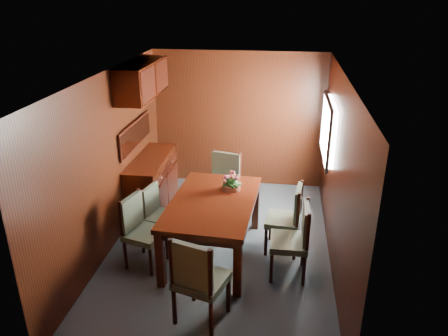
# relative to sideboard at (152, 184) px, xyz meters

# --- Properties ---
(ground) EXTENTS (4.50, 4.50, 0.00)m
(ground) POSITION_rel_sideboard_xyz_m (1.25, -1.00, -0.45)
(ground) COLOR #37434B
(ground) RESTS_ON ground
(room_shell) EXTENTS (3.06, 4.52, 2.41)m
(room_shell) POSITION_rel_sideboard_xyz_m (1.15, -0.67, 1.18)
(room_shell) COLOR black
(room_shell) RESTS_ON ground
(sideboard) EXTENTS (0.48, 1.40, 0.90)m
(sideboard) POSITION_rel_sideboard_xyz_m (0.00, 0.00, 0.00)
(sideboard) COLOR black
(sideboard) RESTS_ON ground
(dining_table) EXTENTS (1.18, 1.78, 0.81)m
(dining_table) POSITION_rel_sideboard_xyz_m (1.18, -1.15, 0.24)
(dining_table) COLOR black
(dining_table) RESTS_ON ground
(chair_left_near) EXTENTS (0.55, 0.56, 0.97)m
(chair_left_near) POSITION_rel_sideboard_xyz_m (0.28, -1.49, 0.09)
(chair_left_near) COLOR black
(chair_left_near) RESTS_ON ground
(chair_left_far) EXTENTS (0.48, 0.50, 0.87)m
(chair_left_far) POSITION_rel_sideboard_xyz_m (0.35, -0.95, 0.03)
(chair_left_far) COLOR black
(chair_left_far) RESTS_ON ground
(chair_right_near) EXTENTS (0.46, 0.47, 1.00)m
(chair_right_near) POSITION_rel_sideboard_xyz_m (2.26, -1.47, 0.10)
(chair_right_near) COLOR black
(chair_right_near) RESTS_ON ground
(chair_right_far) EXTENTS (0.50, 0.51, 0.98)m
(chair_right_far) POSITION_rel_sideboard_xyz_m (2.18, -0.92, 0.10)
(chair_right_far) COLOR black
(chair_right_far) RESTS_ON ground
(chair_head) EXTENTS (0.63, 0.62, 1.08)m
(chair_head) POSITION_rel_sideboard_xyz_m (1.23, -2.48, 0.15)
(chair_head) COLOR black
(chair_head) RESTS_ON ground
(chair_foot) EXTENTS (0.59, 0.58, 1.05)m
(chair_foot) POSITION_rel_sideboard_xyz_m (1.16, -0.06, 0.13)
(chair_foot) COLOR black
(chair_foot) RESTS_ON ground
(flower_centerpiece) EXTENTS (0.27, 0.27, 0.27)m
(flower_centerpiece) POSITION_rel_sideboard_xyz_m (1.37, -0.78, 0.49)
(flower_centerpiece) COLOR #A54A32
(flower_centerpiece) RESTS_ON dining_table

